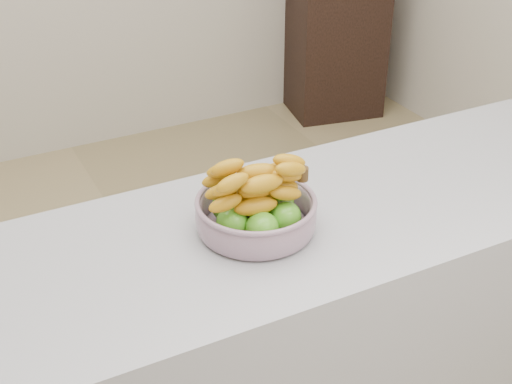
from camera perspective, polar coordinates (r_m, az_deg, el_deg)
ground at (r=2.54m, az=-2.80°, el=-14.95°), size 4.00×4.00×0.00m
counter at (r=1.96m, az=2.10°, el=-13.45°), size 2.00×0.60×0.90m
cabinet at (r=4.32m, az=6.37°, el=12.23°), size 0.58×0.50×0.92m
fruit_bowl at (r=1.61m, az=-0.00°, el=-1.38°), size 0.28×0.28×0.17m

